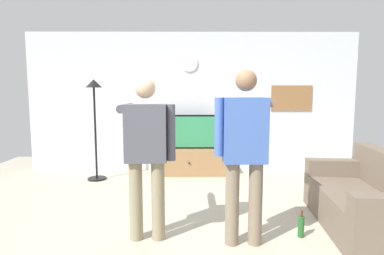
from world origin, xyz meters
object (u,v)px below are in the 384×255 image
(tv_stand, at_px, (189,161))
(television, at_px, (189,132))
(wall_clock, at_px, (189,63))
(person_standing_nearer_couch, at_px, (245,147))
(framed_picture, at_px, (291,98))
(beverage_bottle, at_px, (301,226))
(person_standing_nearer_lamp, at_px, (146,149))
(side_couch, at_px, (367,202))
(floor_lamp, at_px, (95,108))

(tv_stand, distance_m, television, 0.56)
(wall_clock, bearing_deg, television, -90.00)
(person_standing_nearer_couch, bearing_deg, television, 101.33)
(tv_stand, distance_m, framed_picture, 2.35)
(wall_clock, distance_m, beverage_bottle, 3.74)
(tv_stand, height_order, person_standing_nearer_lamp, person_standing_nearer_lamp)
(tv_stand, height_order, person_standing_nearer_couch, person_standing_nearer_couch)
(framed_picture, distance_m, side_couch, 2.96)
(tv_stand, relative_size, television, 1.32)
(wall_clock, distance_m, side_couch, 3.85)
(side_couch, bearing_deg, person_standing_nearer_couch, -167.11)
(floor_lamp, xyz_separation_m, person_standing_nearer_couch, (2.22, -2.40, -0.26))
(framed_picture, relative_size, floor_lamp, 0.45)
(wall_clock, bearing_deg, beverage_bottle, -67.49)
(television, bearing_deg, floor_lamp, -165.45)
(wall_clock, height_order, side_couch, wall_clock)
(person_standing_nearer_lamp, height_order, side_couch, person_standing_nearer_lamp)
(television, bearing_deg, wall_clock, 90.00)
(wall_clock, distance_m, framed_picture, 2.11)
(television, xyz_separation_m, person_standing_nearer_lamp, (-0.44, -2.71, 0.16))
(person_standing_nearer_lamp, bearing_deg, framed_picture, 50.49)
(framed_picture, bearing_deg, tv_stand, -171.62)
(floor_lamp, height_order, person_standing_nearer_couch, person_standing_nearer_couch)
(floor_lamp, relative_size, beverage_bottle, 5.94)
(beverage_bottle, bearing_deg, framed_picture, 74.99)
(framed_picture, xyz_separation_m, side_couch, (0.03, -2.74, -1.12))
(floor_lamp, relative_size, person_standing_nearer_couch, 1.00)
(person_standing_nearer_lamp, distance_m, person_standing_nearer_couch, 1.01)
(wall_clock, height_order, framed_picture, wall_clock)
(tv_stand, distance_m, beverage_bottle, 2.91)
(beverage_bottle, bearing_deg, tv_stand, 114.70)
(television, xyz_separation_m, wall_clock, (-0.00, 0.24, 1.30))
(floor_lamp, bearing_deg, wall_clock, 22.16)
(framed_picture, height_order, person_standing_nearer_couch, person_standing_nearer_couch)
(tv_stand, relative_size, wall_clock, 4.26)
(beverage_bottle, bearing_deg, person_standing_nearer_lamp, -179.32)
(floor_lamp, xyz_separation_m, beverage_bottle, (2.86, -2.26, -1.15))
(framed_picture, xyz_separation_m, floor_lamp, (-3.65, -0.68, -0.17))
(framed_picture, bearing_deg, side_couch, -89.40)
(television, height_order, side_couch, television)
(floor_lamp, bearing_deg, person_standing_nearer_couch, -47.24)
(person_standing_nearer_couch, height_order, side_couch, person_standing_nearer_couch)
(floor_lamp, distance_m, side_couch, 4.32)
(television, xyz_separation_m, beverage_bottle, (1.22, -2.69, -0.68))
(framed_picture, xyz_separation_m, person_standing_nearer_couch, (-1.44, -3.07, -0.43))
(television, xyz_separation_m, person_standing_nearer_couch, (0.57, -2.82, 0.21))
(person_standing_nearer_lamp, xyz_separation_m, side_couch, (2.47, 0.22, -0.65))
(tv_stand, height_order, floor_lamp, floor_lamp)
(tv_stand, height_order, beverage_bottle, tv_stand)
(television, distance_m, wall_clock, 1.33)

